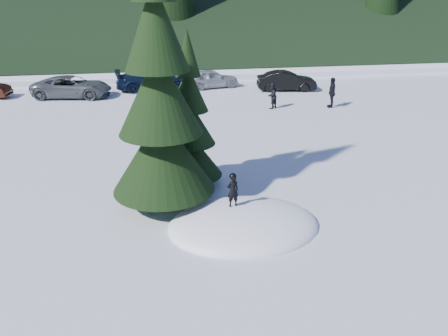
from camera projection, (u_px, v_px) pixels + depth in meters
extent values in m
plane|color=white|center=(244.00, 226.00, 12.85)|extent=(200.00, 200.00, 0.00)
ellipsoid|color=white|center=(244.00, 226.00, 12.85)|extent=(4.48, 3.52, 0.96)
cylinder|color=#321B10|center=(164.00, 185.00, 13.87)|extent=(0.38, 0.38, 1.40)
cone|color=black|center=(162.00, 152.00, 13.45)|extent=(3.20, 3.20, 2.46)
cone|color=black|center=(159.00, 93.00, 12.75)|extent=(2.54, 2.54, 2.46)
cone|color=black|center=(155.00, 26.00, 12.05)|extent=(1.88, 1.88, 2.46)
cylinder|color=#321B10|center=(191.00, 172.00, 15.38)|extent=(0.26, 0.26, 1.00)
cone|color=black|center=(190.00, 154.00, 15.13)|extent=(2.20, 2.20, 1.52)
cone|color=black|center=(189.00, 122.00, 14.70)|extent=(1.75, 1.75, 1.52)
cone|color=black|center=(188.00, 88.00, 14.26)|extent=(1.29, 1.29, 1.52)
cone|color=black|center=(187.00, 52.00, 13.83)|extent=(0.84, 0.84, 1.52)
imported|color=black|center=(233.00, 191.00, 12.80)|extent=(0.39, 0.29, 0.98)
imported|color=black|center=(272.00, 96.00, 25.36)|extent=(0.93, 0.92, 1.52)
imported|color=black|center=(332.00, 92.00, 25.56)|extent=(0.69, 1.11, 1.77)
imported|color=#53575C|center=(72.00, 87.00, 28.04)|extent=(5.25, 3.09, 1.37)
imported|color=black|center=(153.00, 80.00, 30.10)|extent=(5.12, 2.34, 1.45)
imported|color=#989CA0|center=(211.00, 79.00, 30.81)|extent=(4.10, 2.36, 1.31)
imported|color=black|center=(286.00, 81.00, 30.00)|extent=(4.19, 1.99, 1.33)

